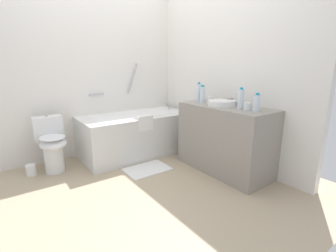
# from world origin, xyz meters

# --- Properties ---
(ground_plane) EXTENTS (3.60, 3.60, 0.00)m
(ground_plane) POSITION_xyz_m (0.00, 0.00, 0.00)
(ground_plane) COLOR tan
(wall_back_tiled) EXTENTS (3.00, 0.10, 2.50)m
(wall_back_tiled) POSITION_xyz_m (0.00, 1.23, 1.25)
(wall_back_tiled) COLOR white
(wall_back_tiled) RESTS_ON ground_plane
(wall_right_mirror) EXTENTS (0.10, 2.77, 2.50)m
(wall_right_mirror) POSITION_xyz_m (1.35, 0.00, 1.25)
(wall_right_mirror) COLOR white
(wall_right_mirror) RESTS_ON ground_plane
(bathtub) EXTENTS (1.61, 0.80, 1.33)m
(bathtub) POSITION_xyz_m (0.44, 0.79, 0.32)
(bathtub) COLOR silver
(bathtub) RESTS_ON ground_plane
(toilet) EXTENTS (0.34, 0.52, 0.69)m
(toilet) POSITION_xyz_m (-0.73, 0.83, 0.37)
(toilet) COLOR white
(toilet) RESTS_ON ground_plane
(vanity_counter) EXTENTS (0.54, 1.17, 0.82)m
(vanity_counter) POSITION_xyz_m (1.03, -0.40, 0.41)
(vanity_counter) COLOR gray
(vanity_counter) RESTS_ON ground_plane
(sink_basin) EXTENTS (0.32, 0.32, 0.06)m
(sink_basin) POSITION_xyz_m (0.99, -0.36, 0.86)
(sink_basin) COLOR white
(sink_basin) RESTS_ON vanity_counter
(sink_faucet) EXTENTS (0.12, 0.15, 0.09)m
(sink_faucet) POSITION_xyz_m (1.18, -0.36, 0.86)
(sink_faucet) COLOR #A7A7AC
(sink_faucet) RESTS_ON vanity_counter
(water_bottle_0) EXTENTS (0.06, 0.06, 0.24)m
(water_bottle_0) POSITION_xyz_m (1.00, -0.63, 0.94)
(water_bottle_0) COLOR silver
(water_bottle_0) RESTS_ON vanity_counter
(water_bottle_1) EXTENTS (0.07, 0.07, 0.20)m
(water_bottle_1) POSITION_xyz_m (1.00, -0.84, 0.92)
(water_bottle_1) COLOR silver
(water_bottle_1) RESTS_ON vanity_counter
(water_bottle_2) EXTENTS (0.07, 0.07, 0.23)m
(water_bottle_2) POSITION_xyz_m (0.99, -0.03, 0.93)
(water_bottle_2) COLOR silver
(water_bottle_2) RESTS_ON vanity_counter
(water_bottle_3) EXTENTS (0.06, 0.06, 0.26)m
(water_bottle_3) POSITION_xyz_m (1.00, 0.05, 0.95)
(water_bottle_3) COLOR silver
(water_bottle_3) RESTS_ON vanity_counter
(drinking_glass_0) EXTENTS (0.08, 0.08, 0.08)m
(drinking_glass_0) POSITION_xyz_m (1.00, -0.72, 0.86)
(drinking_glass_0) COLOR white
(drinking_glass_0) RESTS_ON vanity_counter
(drinking_glass_1) EXTENTS (0.07, 0.07, 0.08)m
(drinking_glass_1) POSITION_xyz_m (1.01, -0.14, 0.87)
(drinking_glass_1) COLOR white
(drinking_glass_1) RESTS_ON vanity_counter
(bath_mat) EXTENTS (0.55, 0.38, 0.01)m
(bath_mat) POSITION_xyz_m (0.24, 0.16, 0.01)
(bath_mat) COLOR white
(bath_mat) RESTS_ON ground_plane
(toilet_paper_roll) EXTENTS (0.11, 0.11, 0.14)m
(toilet_paper_roll) POSITION_xyz_m (-0.99, 0.84, 0.07)
(toilet_paper_roll) COLOR white
(toilet_paper_roll) RESTS_ON ground_plane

